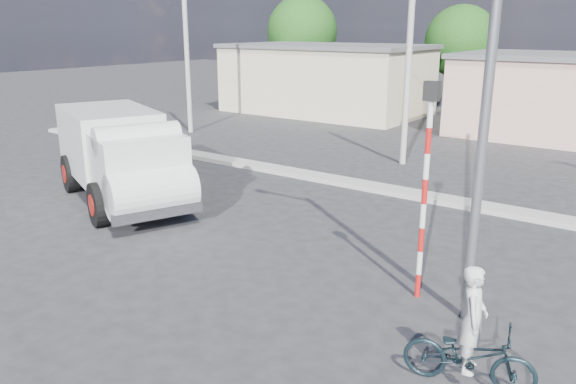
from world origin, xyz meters
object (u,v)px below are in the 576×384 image
Objects in this scene: truck at (122,155)px; streetlight at (482,49)px; bicycle at (469,356)px; traffic_pole at (426,174)px; cyclist at (471,337)px.

streetlight reaches higher than truck.
bicycle is 0.45× the size of traffic_pole.
truck is 11.49m from streetlight.
traffic_pole is (-1.83, 2.35, 1.75)m from cyclist.
cyclist is 0.39× the size of traffic_pole.
cyclist reaches higher than bicycle.
traffic_pole is (-1.83, 2.35, 2.07)m from bicycle.
bicycle is 1.17× the size of cyclist.
traffic_pole is 2.56m from streetlight.
cyclist is (11.83, -2.92, -0.71)m from truck.
streetlight reaches higher than bicycle.
bicycle is at bearing -66.50° from streetlight.
cyclist is at bearing 9.09° from truck.
cyclist is at bearing -52.09° from traffic_pole.
traffic_pole reaches higher than bicycle.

